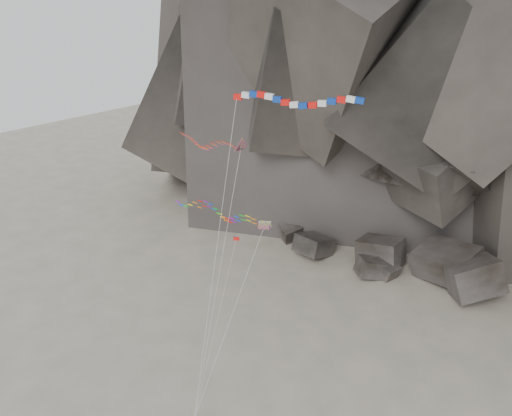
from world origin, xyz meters
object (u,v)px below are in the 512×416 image
Objects in this scene: parafoil_kite at (215,210)px; delta_kite at (206,142)px; banner_kite at (295,102)px; pennant_kite at (228,273)px.

delta_kite is at bearing 122.37° from parafoil_kite.
banner_kite is 1.54× the size of parafoil_kite.
parafoil_kite is 6.20m from pennant_kite.
banner_kite reaches higher than parafoil_kite.
parafoil_kite is 1.15× the size of pennant_kite.
banner_kite reaches higher than pennant_kite.
delta_kite is 1.53× the size of pennant_kite.
banner_kite reaches higher than delta_kite.
banner_kite is 13.10m from parafoil_kite.
banner_kite is at bearing 19.46° from delta_kite.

